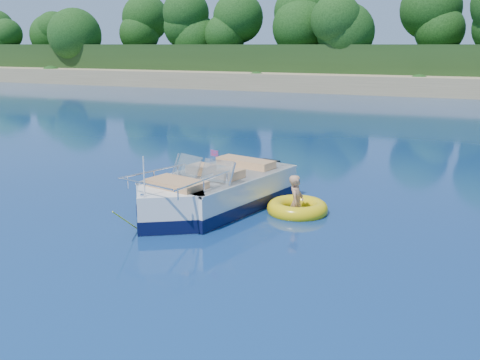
{
  "coord_description": "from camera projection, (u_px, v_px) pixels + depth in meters",
  "views": [
    {
      "loc": [
        4.78,
        -9.88,
        4.01
      ],
      "look_at": [
        -0.13,
        1.51,
        0.85
      ],
      "focal_mm": 40.0,
      "sensor_mm": 36.0,
      "label": 1
    }
  ],
  "objects": [
    {
      "name": "tow_tube",
      "position": [
        297.0,
        208.0,
        13.08
      ],
      "size": [
        1.86,
        1.86,
        0.4
      ],
      "rotation": [
        0.0,
        0.0,
        -0.29
      ],
      "color": "yellow",
      "rests_on": "ground"
    },
    {
      "name": "shoreline",
      "position": [
        434.0,
        69.0,
        68.13
      ],
      "size": [
        170.0,
        59.0,
        6.0
      ],
      "color": "#8D7B52",
      "rests_on": "ground"
    },
    {
      "name": "boy",
      "position": [
        296.0,
        213.0,
        13.08
      ],
      "size": [
        0.44,
        0.81,
        1.51
      ],
      "primitive_type": "imported",
      "rotation": [
        0.0,
        -0.17,
        1.7
      ],
      "color": "tan",
      "rests_on": "ground"
    },
    {
      "name": "motorboat",
      "position": [
        212.0,
        195.0,
        13.27
      ],
      "size": [
        2.94,
        5.75,
        1.95
      ],
      "rotation": [
        0.0,
        0.0,
        -0.24
      ],
      "color": "white",
      "rests_on": "ground"
    },
    {
      "name": "treeline",
      "position": [
        420.0,
        26.0,
        46.73
      ],
      "size": [
        150.0,
        7.12,
        8.19
      ],
      "color": "black",
      "rests_on": "ground"
    },
    {
      "name": "ground",
      "position": [
        218.0,
        234.0,
        11.61
      ],
      "size": [
        160.0,
        160.0,
        0.0
      ],
      "primitive_type": "plane",
      "color": "#0B1F4E",
      "rests_on": "ground"
    }
  ]
}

